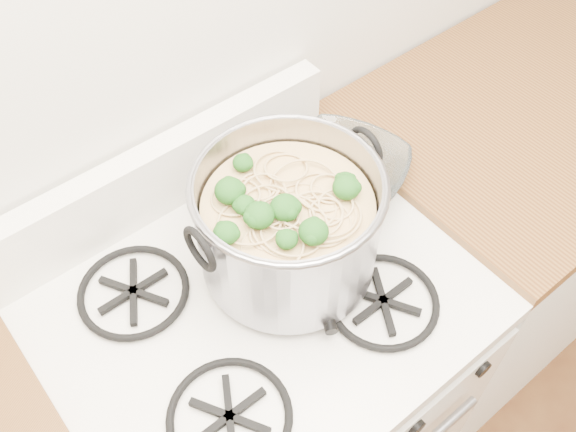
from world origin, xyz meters
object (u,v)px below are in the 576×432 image
(gas_range, at_px, (266,402))
(stock_pot, at_px, (288,225))
(glass_bowl, at_px, (343,177))
(spatula, at_px, (304,217))

(gas_range, relative_size, stock_pot, 2.56)
(glass_bowl, bearing_deg, gas_range, -160.16)
(gas_range, height_order, spatula, spatula)
(glass_bowl, bearing_deg, spatula, -166.87)
(stock_pot, bearing_deg, spatula, 31.82)
(stock_pot, height_order, spatula, stock_pot)
(spatula, bearing_deg, glass_bowl, 42.48)
(stock_pot, xyz_separation_m, glass_bowl, (0.21, 0.08, -0.09))
(spatula, height_order, glass_bowl, glass_bowl)
(gas_range, bearing_deg, spatula, 24.49)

